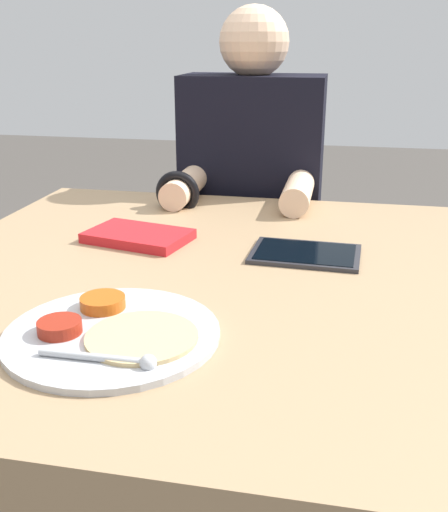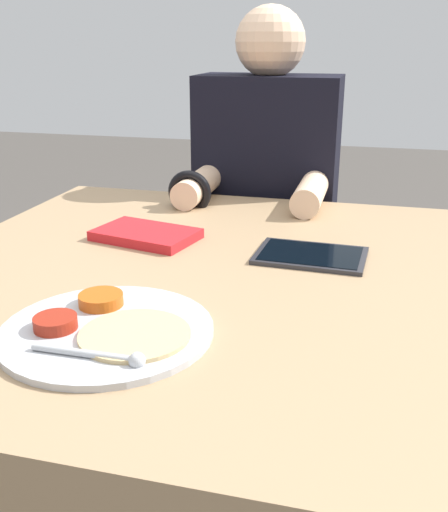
{
  "view_description": "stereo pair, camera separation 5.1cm",
  "coord_description": "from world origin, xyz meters",
  "px_view_note": "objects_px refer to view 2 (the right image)",
  "views": [
    {
      "loc": [
        0.25,
        -0.97,
        1.15
      ],
      "look_at": [
        0.07,
        -0.08,
        0.82
      ],
      "focal_mm": 42.0,
      "sensor_mm": 36.0,
      "label": 1
    },
    {
      "loc": [
        0.3,
        -0.96,
        1.15
      ],
      "look_at": [
        0.07,
        -0.08,
        0.82
      ],
      "focal_mm": 42.0,
      "sensor_mm": 36.0,
      "label": 2
    }
  ],
  "objects_px": {
    "thali_tray": "(107,329)",
    "person_diner": "(265,246)",
    "tablet_device": "(311,255)",
    "red_notebook": "(146,235)"
  },
  "relations": [
    {
      "from": "thali_tray",
      "to": "person_diner",
      "type": "relative_size",
      "value": 0.24
    },
    {
      "from": "person_diner",
      "to": "tablet_device",
      "type": "bearing_deg",
      "value": -71.15
    },
    {
      "from": "red_notebook",
      "to": "tablet_device",
      "type": "relative_size",
      "value": 1.07
    },
    {
      "from": "thali_tray",
      "to": "tablet_device",
      "type": "xyz_separation_m",
      "value": [
        0.24,
        0.38,
        -0.0
      ]
    },
    {
      "from": "tablet_device",
      "to": "person_diner",
      "type": "bearing_deg",
      "value": 108.85
    },
    {
      "from": "thali_tray",
      "to": "red_notebook",
      "type": "height_order",
      "value": "thali_tray"
    },
    {
      "from": "thali_tray",
      "to": "red_notebook",
      "type": "distance_m",
      "value": 0.42
    },
    {
      "from": "thali_tray",
      "to": "person_diner",
      "type": "xyz_separation_m",
      "value": [
        0.05,
        0.94,
        -0.19
      ]
    },
    {
      "from": "red_notebook",
      "to": "tablet_device",
      "type": "distance_m",
      "value": 0.34
    },
    {
      "from": "thali_tray",
      "to": "person_diner",
      "type": "distance_m",
      "value": 0.96
    }
  ]
}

